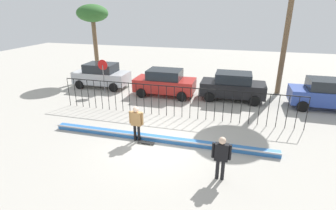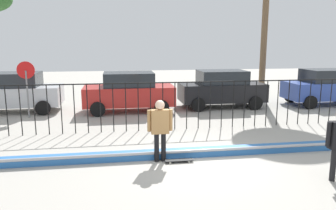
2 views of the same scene
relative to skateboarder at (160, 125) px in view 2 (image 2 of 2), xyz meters
name	(u,v)px [view 2 (image 2 of 2)]	position (x,y,z in m)	size (l,w,h in m)	color
ground_plane	(196,161)	(1.01, -0.17, -1.06)	(60.00, 60.00, 0.00)	#ADA89E
bowl_coping_ledge	(193,152)	(1.01, 0.25, -0.94)	(11.00, 0.41, 0.27)	#2D6BB7
perimeter_fence	(175,100)	(1.01, 3.33, 0.08)	(14.04, 0.04, 1.85)	black
skateboarder	(160,125)	(0.00, 0.00, 0.00)	(0.71, 0.27, 1.76)	black
skateboard	(179,160)	(0.52, -0.18, -1.00)	(0.80, 0.20, 0.07)	black
parked_car_silver	(15,92)	(-6.02, 7.68, -0.08)	(4.30, 2.12, 1.90)	#B7BABF
parked_car_red	(129,92)	(-0.59, 6.97, -0.08)	(4.30, 2.12, 1.90)	#B2231E
parked_car_black	(222,88)	(4.17, 7.31, -0.08)	(4.30, 2.12, 1.90)	black
parked_car_blue	(326,87)	(9.90, 7.07, -0.08)	(4.30, 2.12, 1.90)	#2D479E
stop_sign	(27,82)	(-5.08, 6.31, 0.56)	(0.76, 0.07, 2.50)	slate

